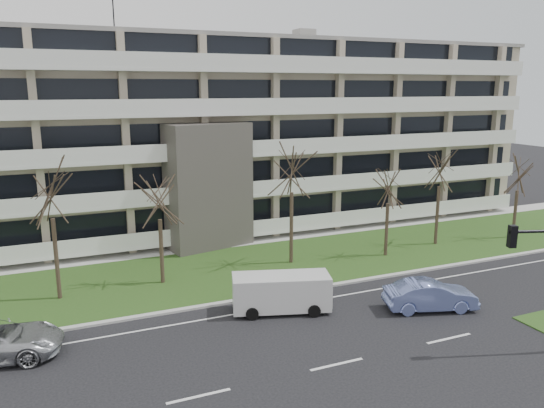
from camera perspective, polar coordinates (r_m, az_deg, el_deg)
name	(u,v)px	position (r m, az deg, el deg)	size (l,w,h in m)	color
ground	(337,364)	(23.53, 6.98, -16.76)	(160.00, 160.00, 0.00)	black
grass_verge	(235,269)	(34.37, -4.01, -7.00)	(90.00, 10.00, 0.06)	#254C19
curb	(265,296)	(29.98, -0.80, -9.88)	(90.00, 0.35, 0.12)	#B2B2AD
sidewalk	(210,246)	(39.35, -6.66, -4.50)	(90.00, 2.00, 0.08)	#B2B2AD
lane_edge_line	(275,307)	(28.73, 0.36, -11.03)	(90.00, 0.12, 0.01)	white
apartment_building	(184,135)	(44.42, -9.46, 7.32)	(60.50, 15.10, 18.75)	tan
blue_sedan	(430,295)	(29.38, 16.65, -9.39)	(1.66, 4.77, 1.57)	#7E90DA
white_van	(282,290)	(27.86, 1.13, -9.20)	(5.36, 3.25, 1.96)	silver
tree_2	(50,186)	(30.32, -22.80, 1.82)	(4.09, 4.09, 8.19)	#382B21
tree_3	(159,194)	(31.21, -12.08, 1.06)	(3.50, 3.50, 7.00)	#382B21
tree_4	(292,164)	(34.00, 2.15, 4.34)	(4.28, 4.28, 8.56)	#382B21
tree_5	(389,183)	(36.62, 12.45, 2.25)	(3.32, 3.32, 6.64)	#382B21
tree_6	(441,163)	(40.21, 17.69, 4.19)	(3.91, 3.91, 7.83)	#382B21
tree_7	(519,172)	(44.31, 25.05, 3.17)	(3.35, 3.35, 6.70)	#382B21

